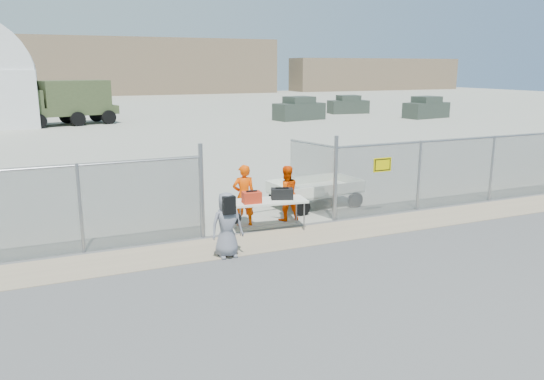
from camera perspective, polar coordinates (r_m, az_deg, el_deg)
name	(u,v)px	position (r m, az deg, el deg)	size (l,w,h in m)	color
ground	(304,250)	(13.17, 3.47, -6.49)	(160.00, 160.00, 0.00)	#464646
tarmac_inside	(106,114)	(53.53, -17.39, 7.79)	(160.00, 80.00, 0.01)	#9E9E8D
dirt_strip	(287,238)	(14.02, 1.63, -5.21)	(44.00, 1.60, 0.01)	tan
distant_hills	(111,66)	(89.69, -16.96, 12.61)	(140.00, 6.00, 9.00)	#7F684F
chain_link_fence	(272,190)	(14.60, 0.00, 0.00)	(40.00, 0.20, 2.20)	gray
folding_table	(270,215)	(14.61, -0.27, -2.71)	(2.01, 0.84, 0.85)	white
orange_bag	(252,197)	(14.17, -2.20, -0.80)	(0.49, 0.33, 0.31)	red
black_duffel	(282,194)	(14.60, 1.09, -0.40)	(0.60, 0.35, 0.29)	black
security_worker_left	(244,195)	(14.92, -3.04, -0.59)	(0.64, 0.42, 1.76)	#F94800
security_worker_right	(286,193)	(15.46, 1.51, -0.35)	(0.79, 0.62, 1.63)	#F94800
visitor	(227,225)	(12.54, -4.88, -3.75)	(0.77, 0.50, 1.57)	slate
utility_trailer	(315,192)	(17.22, 4.68, -0.25)	(3.69, 1.90, 0.89)	white
military_truck	(68,103)	(44.36, -21.09, 8.73)	(7.12, 2.63, 3.40)	#3F4C2A
parked_vehicle_near	(299,109)	(45.49, 2.93, 8.74)	(4.26, 1.93, 1.93)	#363F36
parked_vehicle_mid	(348,105)	(52.44, 8.20, 9.08)	(3.77, 1.70, 1.70)	#363F36
parked_vehicle_far	(426,108)	(49.11, 16.26, 8.52)	(4.09, 1.85, 1.85)	#363F36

